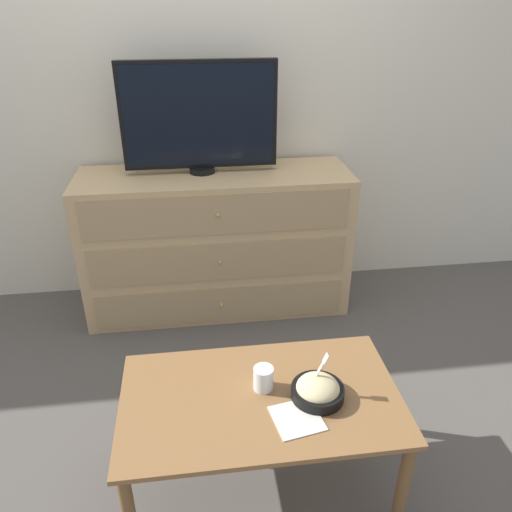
# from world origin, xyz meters

# --- Properties ---
(ground_plane) EXTENTS (12.00, 12.00, 0.00)m
(ground_plane) POSITION_xyz_m (0.00, 0.00, 0.00)
(ground_plane) COLOR #56514C
(wall_back) EXTENTS (12.00, 0.05, 2.60)m
(wall_back) POSITION_xyz_m (0.00, 0.03, 1.30)
(wall_back) COLOR silver
(wall_back) RESTS_ON ground_plane
(dresser) EXTENTS (1.53, 0.50, 0.85)m
(dresser) POSITION_xyz_m (0.06, -0.27, 0.42)
(dresser) COLOR tan
(dresser) RESTS_ON ground_plane
(tv) EXTENTS (0.83, 0.14, 0.59)m
(tv) POSITION_xyz_m (0.00, -0.23, 1.15)
(tv) COLOR black
(tv) RESTS_ON dresser
(coffee_table) EXTENTS (1.00, 0.58, 0.47)m
(coffee_table) POSITION_xyz_m (0.14, -1.61, 0.40)
(coffee_table) COLOR olive
(coffee_table) RESTS_ON ground_plane
(takeout_bowl) EXTENTS (0.19, 0.19, 0.17)m
(takeout_bowl) POSITION_xyz_m (0.34, -1.64, 0.50)
(takeout_bowl) COLOR black
(takeout_bowl) RESTS_ON coffee_table
(drink_cup) EXTENTS (0.07, 0.07, 0.09)m
(drink_cup) POSITION_xyz_m (0.15, -1.57, 0.51)
(drink_cup) COLOR white
(drink_cup) RESTS_ON coffee_table
(napkin) EXTENTS (0.19, 0.19, 0.00)m
(napkin) POSITION_xyz_m (0.25, -1.73, 0.47)
(napkin) COLOR silver
(napkin) RESTS_ON coffee_table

